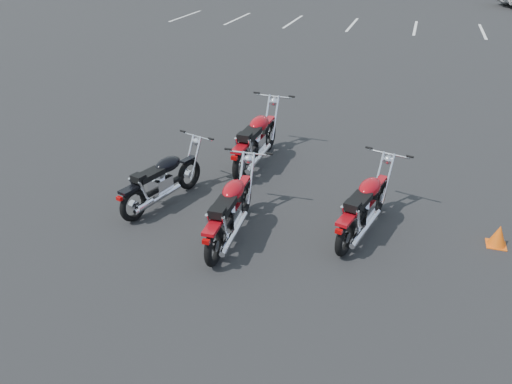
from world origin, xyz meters
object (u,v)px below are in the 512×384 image
(motorcycle_front_red, at_px, (256,140))
(motorcycle_third_red, at_px, (364,206))
(motorcycle_rear_red, at_px, (230,211))
(motorcycle_second_black, at_px, (162,180))

(motorcycle_front_red, bearing_deg, motorcycle_third_red, -38.98)
(motorcycle_front_red, distance_m, motorcycle_rear_red, 2.70)
(motorcycle_second_black, relative_size, motorcycle_third_red, 0.96)
(motorcycle_front_red, bearing_deg, motorcycle_second_black, -117.20)
(motorcycle_front_red, distance_m, motorcycle_second_black, 2.26)
(motorcycle_rear_red, bearing_deg, motorcycle_second_black, 156.26)
(motorcycle_third_red, bearing_deg, motorcycle_rear_red, -158.39)
(motorcycle_front_red, bearing_deg, motorcycle_rear_red, -80.60)
(motorcycle_third_red, distance_m, motorcycle_rear_red, 2.06)
(motorcycle_third_red, bearing_deg, motorcycle_second_black, -178.16)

